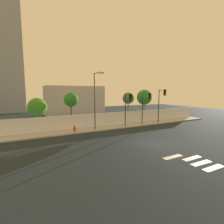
% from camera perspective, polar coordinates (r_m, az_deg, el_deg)
% --- Properties ---
extents(ground_plane, '(80.00, 80.00, 0.00)m').
position_cam_1_polar(ground_plane, '(16.54, 13.93, -10.62)').
color(ground_plane, '#1A242B').
extents(sidewalk, '(36.00, 2.40, 0.15)m').
position_cam_1_polar(sidewalk, '(23.07, 0.23, -5.24)').
color(sidewalk, '#A2A2A2').
rests_on(sidewalk, ground).
extents(perimeter_wall, '(36.00, 0.18, 1.80)m').
position_cam_1_polar(perimeter_wall, '(24.01, -1.21, -2.39)').
color(perimeter_wall, silver).
rests_on(perimeter_wall, sidewalk).
extents(crosswalk_marking, '(2.89, 3.00, 0.01)m').
position_cam_1_polar(crosswalk_marking, '(13.59, 26.66, -15.05)').
color(crosswalk_marking, silver).
rests_on(crosswalk_marking, ground).
extents(traffic_light_left, '(0.42, 1.64, 5.18)m').
position_cam_1_polar(traffic_light_left, '(26.11, 16.96, 4.38)').
color(traffic_light_left, black).
rests_on(traffic_light_left, sidewalk).
extents(traffic_light_center, '(0.39, 1.70, 4.65)m').
position_cam_1_polar(traffic_light_center, '(24.04, 11.89, 3.50)').
color(traffic_light_center, black).
rests_on(traffic_light_center, sidewalk).
extents(traffic_light_right, '(0.35, 1.59, 4.55)m').
position_cam_1_polar(traffic_light_right, '(22.25, 5.65, 3.16)').
color(traffic_light_right, black).
rests_on(traffic_light_right, sidewalk).
extents(street_lamp_curbside, '(0.61, 2.20, 7.13)m').
position_cam_1_polar(street_lamp_curbside, '(20.69, -5.71, 5.35)').
color(street_lamp_curbside, '#4C4C51').
rests_on(street_lamp_curbside, sidewalk).
extents(fire_hydrant, '(0.44, 0.26, 0.78)m').
position_cam_1_polar(fire_hydrant, '(20.29, -12.91, -5.67)').
color(fire_hydrant, red).
rests_on(fire_hydrant, sidewalk).
extents(roadside_tree_leftmost, '(2.35, 2.35, 4.22)m').
position_cam_1_polar(roadside_tree_leftmost, '(22.74, -24.57, 1.52)').
color(roadside_tree_leftmost, brown).
rests_on(roadside_tree_leftmost, ground).
extents(roadside_tree_midleft, '(1.97, 1.97, 4.89)m').
position_cam_1_polar(roadside_tree_midleft, '(23.32, -14.08, 4.06)').
color(roadside_tree_midleft, brown).
rests_on(roadside_tree_midleft, ground).
extents(roadside_tree_midright, '(1.88, 1.88, 4.90)m').
position_cam_1_polar(roadside_tree_midright, '(27.13, 5.67, 4.76)').
color(roadside_tree_midright, brown).
rests_on(roadside_tree_midright, ground).
extents(roadside_tree_rightmost, '(2.60, 2.60, 5.37)m').
position_cam_1_polar(roadside_tree_rightmost, '(29.09, 11.18, 5.07)').
color(roadside_tree_rightmost, brown).
rests_on(roadside_tree_rightmost, ground).
extents(low_building_distant, '(11.90, 6.00, 6.20)m').
position_cam_1_polar(low_building_distant, '(36.45, -13.04, 3.84)').
color(low_building_distant, '#AFAFAF').
rests_on(low_building_distant, ground).
extents(tower_on_skyline, '(5.54, 5.00, 27.27)m').
position_cam_1_polar(tower_on_skyline, '(48.08, -31.90, 16.31)').
color(tower_on_skyline, gray).
rests_on(tower_on_skyline, ground).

